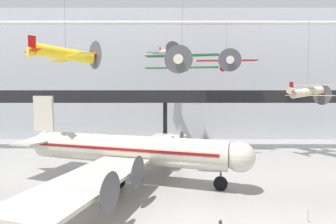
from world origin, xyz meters
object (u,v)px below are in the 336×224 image
Objects in this scene: suspended_plane_yellow_lowwing at (66,54)px; suspended_plane_green_biplane at (182,64)px; suspended_plane_red_highwing at (226,64)px; stanchion_barrier at (308,219)px; airliner_silver_main at (125,150)px; suspended_plane_cream_biplane at (307,92)px; suspended_plane_silver_racer at (166,52)px.

suspended_plane_yellow_lowwing is 13.02m from suspended_plane_green_biplane.
suspended_plane_red_highwing is (20.18, 11.29, 0.17)m from suspended_plane_yellow_lowwing.
suspended_plane_yellow_lowwing is 27.29m from stanchion_barrier.
suspended_plane_green_biplane is at bearing 122.24° from stanchion_barrier.
suspended_plane_green_biplane is at bearing 48.37° from airliner_silver_main.
suspended_plane_yellow_lowwing is 33.10m from suspended_plane_cream_biplane.
suspended_plane_yellow_lowwing is (-6.84, 2.21, 10.17)m from airliner_silver_main.
suspended_plane_silver_racer reaches higher than airliner_silver_main.
stanchion_barrier is at bearing -5.46° from suspended_plane_silver_racer.
suspended_plane_green_biplane is (-18.66, -7.57, 3.21)m from suspended_plane_cream_biplane.
suspended_plane_yellow_lowwing is 1.07× the size of suspended_plane_silver_racer.
suspended_plane_silver_racer reaches higher than suspended_plane_red_highwing.
airliner_silver_main is at bearing 147.14° from stanchion_barrier.
airliner_silver_main is at bearing -36.25° from suspended_plane_silver_racer.
suspended_plane_silver_racer is at bearing -163.06° from suspended_plane_green_biplane.
suspended_plane_silver_racer is (-9.25, 6.43, 2.90)m from suspended_plane_red_highwing.
suspended_plane_green_biplane is at bearing 178.97° from suspended_plane_cream_biplane.
suspended_plane_red_highwing is 8.49× the size of stanchion_barrier.
suspended_plane_cream_biplane is 1.65× the size of suspended_plane_silver_racer.
suspended_plane_silver_racer is (-20.63, 8.61, 7.11)m from suspended_plane_cream_biplane.
suspended_plane_green_biplane reaches higher than suspended_plane_cream_biplane.
suspended_plane_cream_biplane is at bearing 122.07° from suspended_plane_green_biplane.
suspended_plane_silver_racer is at bearing 109.18° from stanchion_barrier.
airliner_silver_main is at bearing -40.53° from suspended_plane_red_highwing.
suspended_plane_cream_biplane is at bearing 83.32° from suspended_plane_red_highwing.
suspended_plane_yellow_lowwing is 21.05m from suspended_plane_silver_racer.
suspended_plane_red_highwing is 26.29m from stanchion_barrier.
suspended_plane_cream_biplane reaches higher than stanchion_barrier.
airliner_silver_main is at bearing -48.27° from suspended_plane_green_biplane.
airliner_silver_main is 3.24× the size of suspended_plane_red_highwing.
suspended_plane_green_biplane is at bearing -17.70° from suspended_plane_silver_racer.
suspended_plane_yellow_lowwing is at bearing -56.63° from suspended_plane_red_highwing.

